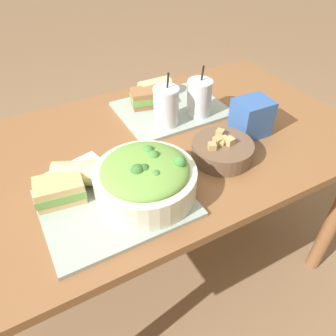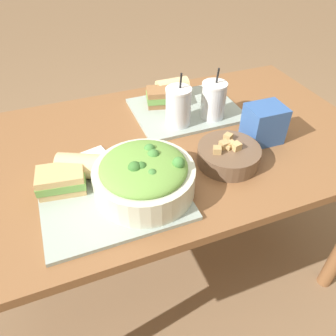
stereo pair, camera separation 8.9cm
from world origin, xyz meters
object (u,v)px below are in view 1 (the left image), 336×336
napkin_folded (79,172)px  salad_bowl (145,177)px  sandwich_near (60,190)px  drink_cup_dark (166,107)px  soup_bowl (222,150)px  drink_cup_red (199,99)px  baguette_near (82,173)px  chip_bag (251,117)px  sandwich_far (147,98)px  baguette_far (156,88)px

napkin_folded → salad_bowl: bearing=-54.0°
sandwich_near → drink_cup_dark: drink_cup_dark is taller
salad_bowl → soup_bowl: 0.29m
soup_bowl → drink_cup_red: (0.07, 0.25, 0.04)m
sandwich_near → drink_cup_dark: bearing=32.4°
baguette_near → napkin_folded: (0.00, 0.07, -0.05)m
chip_bag → sandwich_far: bearing=127.2°
drink_cup_red → sandwich_far: bearing=133.1°
napkin_folded → baguette_far: bearing=35.4°
soup_bowl → baguette_far: 0.44m
baguette_far → drink_cup_dark: drink_cup_dark is taller
salad_bowl → sandwich_near: (-0.21, 0.09, -0.02)m
soup_bowl → sandwich_near: size_ratio=1.36×
baguette_near → drink_cup_dark: bearing=-39.5°
chip_bag → drink_cup_red: bearing=119.8°
soup_bowl → chip_bag: 0.18m
sandwich_near → baguette_far: (0.49, 0.39, 0.00)m
soup_bowl → salad_bowl: bearing=-172.4°
drink_cup_red → chip_bag: drink_cup_red is taller
soup_bowl → sandwich_far: size_ratio=1.36×
salad_bowl → drink_cup_red: size_ratio=1.49×
soup_bowl → baguette_far: size_ratio=1.54×
drink_cup_dark → chip_bag: 0.29m
baguette_far → napkin_folded: size_ratio=0.65×
chip_bag → napkin_folded: (-0.59, 0.08, -0.06)m
sandwich_near → chip_bag: (0.66, 0.02, 0.02)m
sandwich_far → drink_cup_dark: (0.00, -0.15, 0.03)m
drink_cup_dark → chip_bag: (0.23, -0.18, -0.01)m
drink_cup_dark → napkin_folded: 0.37m
soup_bowl → baguette_near: baguette_near is taller
baguette_near → sandwich_far: (0.35, 0.31, -0.00)m
soup_bowl → drink_cup_red: bearing=74.2°
sandwich_far → chip_bag: (0.23, -0.33, 0.02)m
soup_bowl → drink_cup_red: drink_cup_red is taller
baguette_near → baguette_far: 0.55m
sandwich_far → napkin_folded: 0.43m
salad_bowl → chip_bag: bearing=13.2°
soup_bowl → sandwich_far: soup_bowl is taller
sandwich_near → sandwich_far: same height
soup_bowl → drink_cup_dark: 0.26m
sandwich_far → salad_bowl: bearing=-102.5°
baguette_far → drink_cup_dark: (-0.06, -0.20, 0.03)m
sandwich_far → chip_bag: chip_bag is taller
baguette_near → drink_cup_red: size_ratio=0.90×
drink_cup_dark → napkin_folded: (-0.35, -0.09, -0.07)m
baguette_far → napkin_folded: bearing=125.7°
baguette_near → drink_cup_red: (0.49, 0.16, 0.03)m
soup_bowl → napkin_folded: size_ratio=1.00×
drink_cup_red → baguette_far: bearing=110.9°
sandwich_near → baguette_far: 0.63m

